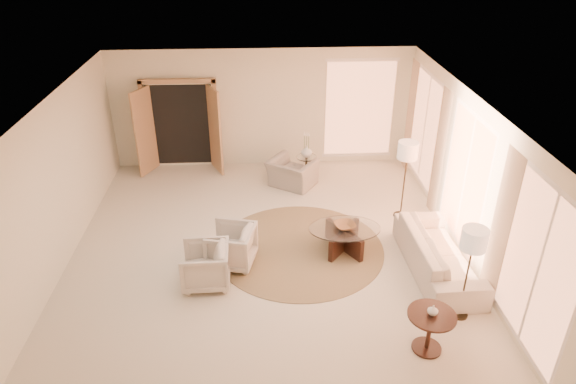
{
  "coord_description": "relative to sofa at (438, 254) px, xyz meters",
  "views": [
    {
      "loc": [
        -0.06,
        -7.53,
        5.38
      ],
      "look_at": [
        0.4,
        0.4,
        1.1
      ],
      "focal_mm": 32.0,
      "sensor_mm": 36.0,
      "label": 1
    }
  ],
  "objects": [
    {
      "name": "room",
      "position": [
        -2.9,
        0.54,
        1.06
      ],
      "size": [
        7.04,
        8.04,
        2.83
      ],
      "color": "beige",
      "rests_on": "ground"
    },
    {
      "name": "windows_right",
      "position": [
        0.55,
        0.64,
        1.01
      ],
      "size": [
        0.1,
        6.4,
        2.4
      ],
      "primitive_type": null,
      "color": "#EF8F5F",
      "rests_on": "room"
    },
    {
      "name": "window_back_corner",
      "position": [
        -0.6,
        4.49,
        1.01
      ],
      "size": [
        1.7,
        0.1,
        2.4
      ],
      "primitive_type": null,
      "color": "#EF8F5F",
      "rests_on": "room"
    },
    {
      "name": "curtains_right",
      "position": [
        0.5,
        1.54,
        0.96
      ],
      "size": [
        0.06,
        5.2,
        2.6
      ],
      "primitive_type": null,
      "color": "tan",
      "rests_on": "room"
    },
    {
      "name": "french_doors",
      "position": [
        -4.8,
        4.36,
        0.73
      ],
      "size": [
        1.95,
        0.66,
        2.16
      ],
      "color": "tan",
      "rests_on": "room"
    },
    {
      "name": "area_rug",
      "position": [
        -2.29,
        0.78,
        -0.33
      ],
      "size": [
        4.0,
        4.0,
        0.01
      ],
      "primitive_type": "cylinder",
      "rotation": [
        0.0,
        0.0,
        0.39
      ],
      "color": "#4A3A25",
      "rests_on": "room"
    },
    {
      "name": "sofa",
      "position": [
        0.0,
        0.0,
        0.0
      ],
      "size": [
        0.98,
        2.36,
        0.68
      ],
      "primitive_type": "imported",
      "rotation": [
        0.0,
        0.0,
        1.6
      ],
      "color": "beige",
      "rests_on": "room"
    },
    {
      "name": "armchair_left",
      "position": [
        -3.52,
        0.41,
        0.05
      ],
      "size": [
        0.87,
        0.9,
        0.78
      ],
      "primitive_type": "imported",
      "rotation": [
        0.0,
        0.0,
        -1.8
      ],
      "color": "beige",
      "rests_on": "room"
    },
    {
      "name": "armchair_right",
      "position": [
        -3.91,
        -0.13,
        0.05
      ],
      "size": [
        0.72,
        0.77,
        0.77
      ],
      "primitive_type": "imported",
      "rotation": [
        0.0,
        0.0,
        -1.55
      ],
      "color": "beige",
      "rests_on": "room"
    },
    {
      "name": "accent_chair",
      "position": [
        -2.27,
        3.29,
        0.08
      ],
      "size": [
        1.15,
        1.06,
        0.84
      ],
      "primitive_type": "imported",
      "rotation": [
        0.0,
        0.0,
        2.55
      ],
      "color": "gray",
      "rests_on": "room"
    },
    {
      "name": "coffee_table",
      "position": [
        -1.5,
        0.7,
        -0.04
      ],
      "size": [
        1.35,
        1.35,
        0.47
      ],
      "rotation": [
        0.0,
        0.0,
        -0.05
      ],
      "color": "black",
      "rests_on": "room"
    },
    {
      "name": "end_table",
      "position": [
        -0.7,
        -1.79,
        0.09
      ],
      "size": [
        0.67,
        0.67,
        0.63
      ],
      "rotation": [
        0.0,
        0.0,
        0.4
      ],
      "color": "black",
      "rests_on": "room"
    },
    {
      "name": "side_table",
      "position": [
        -1.92,
        3.66,
        -0.01
      ],
      "size": [
        0.46,
        0.46,
        0.54
      ],
      "rotation": [
        0.0,
        0.0,
        0.24
      ],
      "color": "#2D261A",
      "rests_on": "room"
    },
    {
      "name": "floor_lamp_near",
      "position": [
        -0.16,
        1.83,
        1.04
      ],
      "size": [
        0.39,
        0.39,
        1.62
      ],
      "rotation": [
        0.0,
        0.0,
        -0.23
      ],
      "color": "#2D261A",
      "rests_on": "room"
    },
    {
      "name": "floor_lamp_far",
      "position": [
        0.0,
        -1.14,
        0.98
      ],
      "size": [
        0.38,
        0.38,
        1.55
      ],
      "rotation": [
        0.0,
        0.0,
        -0.17
      ],
      "color": "#2D261A",
      "rests_on": "room"
    },
    {
      "name": "bowl",
      "position": [
        -1.5,
        0.7,
        0.18
      ],
      "size": [
        0.45,
        0.45,
        0.09
      ],
      "primitive_type": "imported",
      "rotation": [
        0.0,
        0.0,
        0.26
      ],
      "color": "brown",
      "rests_on": "coffee_table"
    },
    {
      "name": "end_vase",
      "position": [
        -0.7,
        -1.79,
        0.36
      ],
      "size": [
        0.19,
        0.19,
        0.15
      ],
      "primitive_type": "imported",
      "rotation": [
        0.0,
        0.0,
        0.39
      ],
      "color": "silver",
      "rests_on": "end_table"
    },
    {
      "name": "side_vase",
      "position": [
        -1.92,
        3.66,
        0.33
      ],
      "size": [
        0.32,
        0.32,
        0.27
      ],
      "primitive_type": "imported",
      "rotation": [
        0.0,
        0.0,
        -0.3
      ],
      "color": "silver",
      "rests_on": "side_table"
    }
  ]
}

